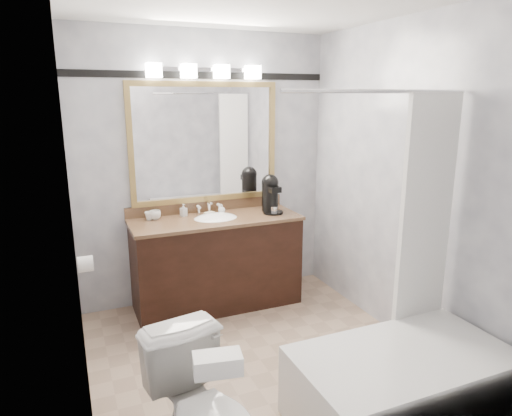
{
  "coord_description": "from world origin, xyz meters",
  "views": [
    {
      "loc": [
        -1.21,
        -2.79,
        1.93
      ],
      "look_at": [
        0.11,
        0.35,
        1.08
      ],
      "focal_mm": 32.0,
      "sensor_mm": 36.0,
      "label": 1
    }
  ],
  "objects": [
    {
      "name": "vanity",
      "position": [
        0.0,
        1.02,
        0.44
      ],
      "size": [
        1.53,
        0.58,
        0.97
      ],
      "color": "black",
      "rests_on": "ground"
    },
    {
      "name": "cup_right",
      "position": [
        -0.56,
        1.18,
        0.89
      ],
      "size": [
        0.09,
        0.09,
        0.07
      ],
      "primitive_type": "imported",
      "rotation": [
        0.0,
        0.0,
        0.23
      ],
      "color": "white",
      "rests_on": "vanity"
    },
    {
      "name": "soap_bar",
      "position": [
        -0.02,
        1.13,
        0.86
      ],
      "size": [
        0.1,
        0.09,
        0.03
      ],
      "primitive_type": "cube",
      "rotation": [
        0.0,
        0.0,
        0.43
      ],
      "color": "beige",
      "rests_on": "vanity"
    },
    {
      "name": "room",
      "position": [
        0.0,
        0.0,
        1.25
      ],
      "size": [
        2.42,
        2.62,
        2.52
      ],
      "color": "tan",
      "rests_on": "ground"
    },
    {
      "name": "cup_left",
      "position": [
        -0.51,
        1.18,
        0.89
      ],
      "size": [
        0.11,
        0.11,
        0.08
      ],
      "primitive_type": "imported",
      "rotation": [
        0.0,
        0.0,
        0.09
      ],
      "color": "white",
      "rests_on": "vanity"
    },
    {
      "name": "coffee_maker",
      "position": [
        0.54,
        1.01,
        1.04
      ],
      "size": [
        0.19,
        0.24,
        0.36
      ],
      "rotation": [
        0.0,
        0.0,
        0.05
      ],
      "color": "black",
      "rests_on": "vanity"
    },
    {
      "name": "soap_bottle_a",
      "position": [
        -0.25,
        1.19,
        0.91
      ],
      "size": [
        0.07,
        0.07,
        0.11
      ],
      "primitive_type": "imported",
      "rotation": [
        0.0,
        0.0,
        0.38
      ],
      "color": "white",
      "rests_on": "vanity"
    },
    {
      "name": "bathtub",
      "position": [
        0.55,
        -0.9,
        0.28
      ],
      "size": [
        1.3,
        0.75,
        1.96
      ],
      "color": "white",
      "rests_on": "ground"
    },
    {
      "name": "soap_bottle_b",
      "position": [
        0.1,
        1.15,
        0.89
      ],
      "size": [
        0.07,
        0.07,
        0.09
      ],
      "primitive_type": "imported",
      "rotation": [
        0.0,
        0.0,
        -0.02
      ],
      "color": "white",
      "rests_on": "vanity"
    },
    {
      "name": "vanity_light_bar",
      "position": [
        0.0,
        1.23,
        2.13
      ],
      "size": [
        1.02,
        0.14,
        0.12
      ],
      "color": "silver",
      "rests_on": "room"
    },
    {
      "name": "mirror",
      "position": [
        0.0,
        1.28,
        1.5
      ],
      "size": [
        1.4,
        0.04,
        1.1
      ],
      "color": "tan",
      "rests_on": "room"
    },
    {
      "name": "tp_roll",
      "position": [
        -1.14,
        0.66,
        0.7
      ],
      "size": [
        0.11,
        0.12,
        0.12
      ],
      "primitive_type": "cylinder",
      "rotation": [
        0.0,
        1.57,
        0.0
      ],
      "color": "white",
      "rests_on": "room"
    },
    {
      "name": "accent_stripe",
      "position": [
        0.0,
        1.29,
        2.1
      ],
      "size": [
        2.4,
        0.01,
        0.06
      ],
      "primitive_type": "cube",
      "color": "black",
      "rests_on": "room"
    },
    {
      "name": "tissue_box",
      "position": [
        -0.69,
        -1.12,
        0.81
      ],
      "size": [
        0.23,
        0.15,
        0.09
      ],
      "primitive_type": "cube",
      "rotation": [
        0.0,
        0.0,
        -0.19
      ],
      "color": "white",
      "rests_on": "toilet"
    }
  ]
}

